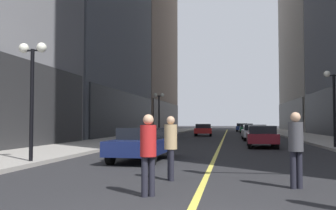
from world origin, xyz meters
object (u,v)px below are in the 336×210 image
at_px(pedestrian_in_tan_trench, 171,143).
at_px(pedestrian_with_orange_bag, 296,144).
at_px(pedestrian_in_red_jacket, 148,148).
at_px(street_lamp_left_far, 159,105).
at_px(car_blue, 242,127).
at_px(car_red, 203,129).
at_px(street_lamp_right_mid, 334,91).
at_px(street_lamp_left_near, 32,75).
at_px(car_navy, 144,142).
at_px(car_silver, 254,132).
at_px(car_maroon, 262,136).
at_px(car_green, 246,128).

bearing_deg(pedestrian_in_tan_trench, pedestrian_with_orange_bag, -12.53).
relative_size(pedestrian_in_red_jacket, street_lamp_left_far, 0.39).
distance_m(car_blue, street_lamp_left_far, 25.24).
height_order(car_red, street_lamp_right_mid, street_lamp_right_mid).
bearing_deg(street_lamp_left_near, car_navy, 33.12).
distance_m(street_lamp_left_far, street_lamp_right_mid, 19.28).
distance_m(street_lamp_left_near, street_lamp_left_far, 23.94).
relative_size(car_navy, pedestrian_in_red_jacket, 2.81).
bearing_deg(car_blue, street_lamp_left_far, -110.61).
bearing_deg(pedestrian_in_tan_trench, car_silver, 80.91).
distance_m(pedestrian_in_red_jacket, street_lamp_right_mid, 16.20).
xyz_separation_m(car_silver, car_blue, (-0.17, 28.14, -0.00)).
height_order(car_maroon, car_blue, same).
height_order(car_navy, pedestrian_with_orange_bag, pedestrian_with_orange_bag).
bearing_deg(pedestrian_with_orange_bag, car_blue, 89.72).
relative_size(car_silver, street_lamp_left_far, 1.01).
xyz_separation_m(car_blue, street_lamp_left_near, (-8.84, -47.44, 2.54)).
xyz_separation_m(car_green, pedestrian_with_orange_bag, (-0.61, -42.67, 0.33)).
relative_size(car_red, street_lamp_left_far, 0.94).
height_order(car_navy, car_blue, same).
xyz_separation_m(car_maroon, car_red, (-4.85, 18.04, 0.00)).
bearing_deg(car_maroon, car_blue, 90.15).
bearing_deg(street_lamp_left_far, car_maroon, -55.98).
height_order(car_navy, car_green, same).
distance_m(pedestrian_in_red_jacket, pedestrian_with_orange_bag, 3.52).
bearing_deg(street_lamp_left_near, car_red, 81.91).
bearing_deg(car_navy, car_blue, 83.38).
height_order(car_maroon, street_lamp_left_far, street_lamp_left_far).
distance_m(car_maroon, street_lamp_right_mid, 4.77).
bearing_deg(car_maroon, pedestrian_in_tan_trench, -104.48).
bearing_deg(street_lamp_right_mid, car_green, 96.86).
xyz_separation_m(pedestrian_in_tan_trench, street_lamp_right_mid, (7.29, 12.08, 2.26)).
height_order(pedestrian_in_red_jacket, street_lamp_left_near, street_lamp_left_near).
bearing_deg(car_red, street_lamp_right_mid, -65.61).
bearing_deg(street_lamp_left_near, street_lamp_left_far, 90.00).
height_order(car_red, street_lamp_left_near, street_lamp_left_near).
relative_size(pedestrian_in_tan_trench, street_lamp_left_far, 0.39).
xyz_separation_m(pedestrian_in_tan_trench, street_lamp_left_far, (-5.51, 26.50, 2.26)).
height_order(car_maroon, car_green, same).
bearing_deg(car_red, car_silver, -62.41).
distance_m(car_navy, car_red, 26.39).
distance_m(car_maroon, street_lamp_left_near, 14.17).
xyz_separation_m(car_maroon, pedestrian_in_red_jacket, (-3.55, -15.41, 0.28)).
distance_m(pedestrian_in_tan_trench, street_lamp_right_mid, 14.29).
relative_size(car_red, street_lamp_right_mid, 0.94).
relative_size(car_silver, pedestrian_with_orange_bag, 2.50).
distance_m(car_maroon, car_green, 28.72).
bearing_deg(car_silver, car_green, 89.46).
bearing_deg(car_silver, pedestrian_with_orange_bag, -91.07).
xyz_separation_m(street_lamp_left_near, street_lamp_left_far, (0.00, 23.94, 0.00)).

